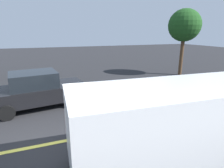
# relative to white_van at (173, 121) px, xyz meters

# --- Properties ---
(ground_plane) EXTENTS (80.00, 80.00, 0.00)m
(ground_plane) POSITION_rel_white_van_xyz_m (-3.31, 2.07, -1.27)
(ground_plane) COLOR #262628
(lane_marking_centre) EXTENTS (28.00, 0.16, 0.01)m
(lane_marking_centre) POSITION_rel_white_van_xyz_m (-0.31, 2.07, -1.26)
(lane_marking_centre) COLOR #E0D14C
(white_van) EXTENTS (5.31, 2.51, 2.20)m
(white_van) POSITION_rel_white_van_xyz_m (0.00, 0.00, 0.00)
(white_van) COLOR white
(white_van) RESTS_ON ground_plane
(car_black_far_lane) EXTENTS (4.41, 2.56, 1.70)m
(car_black_far_lane) POSITION_rel_white_van_xyz_m (-3.31, 5.53, -0.42)
(car_black_far_lane) COLOR black
(car_black_far_lane) RESTS_ON ground_plane
(tree_left_verge) EXTENTS (2.50, 2.50, 5.21)m
(tree_left_verge) POSITION_rel_white_van_xyz_m (7.60, 8.66, 2.65)
(tree_left_verge) COLOR #513823
(tree_left_verge) RESTS_ON ground_plane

